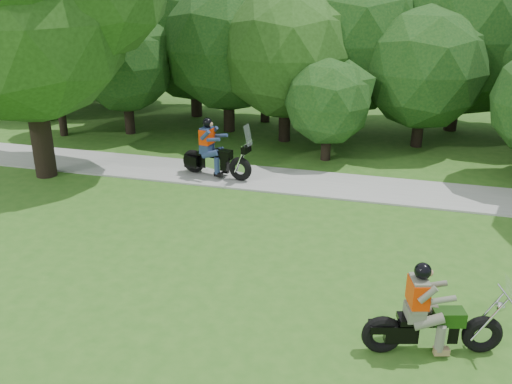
# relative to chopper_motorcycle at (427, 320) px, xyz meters

# --- Properties ---
(ground) EXTENTS (100.00, 100.00, 0.00)m
(ground) POSITION_rel_chopper_motorcycle_xyz_m (-1.58, -0.19, -0.68)
(ground) COLOR #30631C
(ground) RESTS_ON ground
(walkway) EXTENTS (60.00, 2.20, 0.06)m
(walkway) POSITION_rel_chopper_motorcycle_xyz_m (-1.58, 7.81, -0.65)
(walkway) COLOR gray
(walkway) RESTS_ON ground
(tree_line) EXTENTS (40.41, 11.83, 7.36)m
(tree_line) POSITION_rel_chopper_motorcycle_xyz_m (-0.30, 14.32, 2.94)
(tree_line) COLOR black
(tree_line) RESTS_ON ground
(chopper_motorcycle) EXTENTS (2.53, 1.09, 1.83)m
(chopper_motorcycle) POSITION_rel_chopper_motorcycle_xyz_m (0.00, 0.00, 0.00)
(chopper_motorcycle) COLOR black
(chopper_motorcycle) RESTS_ON ground
(touring_motorcycle) EXTENTS (2.53, 1.06, 1.94)m
(touring_motorcycle) POSITION_rel_chopper_motorcycle_xyz_m (-6.68, 7.58, 0.09)
(touring_motorcycle) COLOR black
(touring_motorcycle) RESTS_ON walkway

